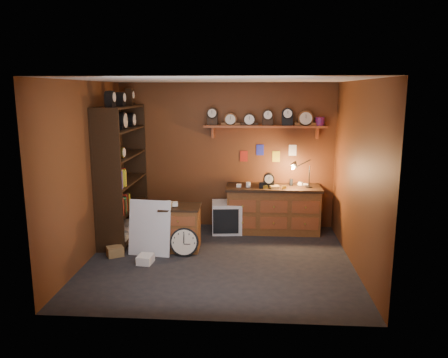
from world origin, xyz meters
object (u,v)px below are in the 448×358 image
workbench (273,206)px  shelving_unit (120,167)px  low_cabinet (181,226)px  big_round_clock (184,242)px

workbench → shelving_unit: bearing=-169.5°
workbench → low_cabinet: size_ratio=2.10×
shelving_unit → workbench: shelving_unit is taller
shelving_unit → low_cabinet: size_ratio=3.15×
workbench → big_round_clock: workbench is taller
low_cabinet → big_round_clock: (0.10, -0.28, -0.18)m
big_round_clock → shelving_unit: bearing=146.5°
low_cabinet → shelving_unit: bearing=153.4°
shelving_unit → workbench: 2.82m
shelving_unit → big_round_clock: 1.80m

